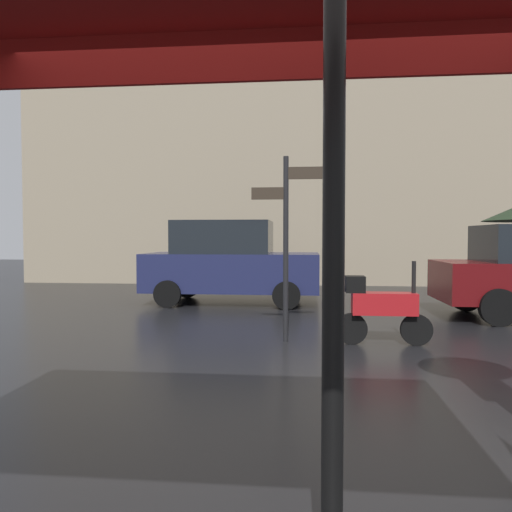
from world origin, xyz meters
name	(u,v)px	position (x,y,z in m)	size (l,w,h in m)	color
parked_scooter	(381,307)	(1.29, 4.59, 0.55)	(1.39, 0.32, 1.23)	black
parked_car_right	(230,262)	(-1.62, 8.92, 0.99)	(4.09, 2.04, 1.97)	#1E234C
street_signpost	(286,229)	(-0.10, 4.69, 1.70)	(1.08, 0.08, 2.79)	black
building_block	(301,34)	(0.00, 14.78, 8.64)	(19.11, 2.70, 17.29)	gray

